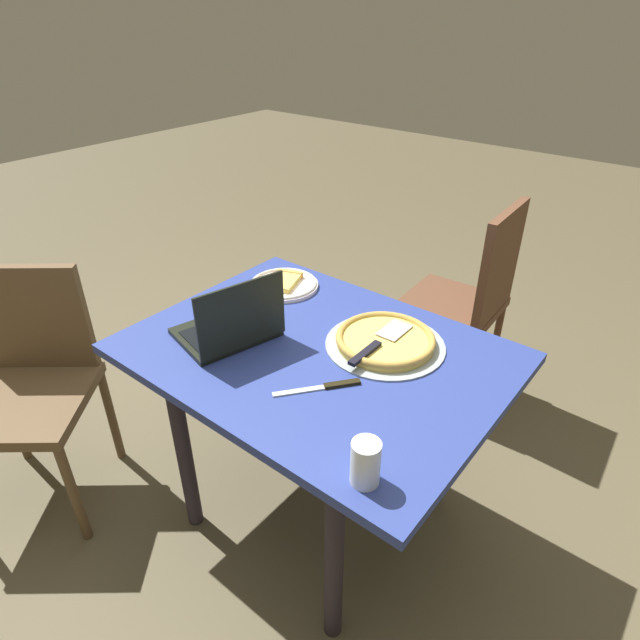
{
  "coord_description": "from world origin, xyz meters",
  "views": [
    {
      "loc": [
        0.87,
        -1.06,
        1.68
      ],
      "look_at": [
        0.0,
        0.02,
        0.84
      ],
      "focal_mm": 29.95,
      "sensor_mm": 36.0,
      "label": 1
    }
  ],
  "objects_px": {
    "pizza_plate": "(284,284)",
    "table_knife": "(326,387)",
    "chair_near": "(28,376)",
    "chair_far": "(469,295)",
    "laptop": "(231,327)",
    "drink_cup": "(365,462)",
    "pizza_tray": "(385,340)",
    "dining_table": "(317,374)"
  },
  "relations": [
    {
      "from": "pizza_plate",
      "to": "table_knife",
      "type": "relative_size",
      "value": 1.24
    },
    {
      "from": "chair_near",
      "to": "chair_far",
      "type": "xyz_separation_m",
      "value": [
        0.98,
        1.51,
        0.02
      ]
    },
    {
      "from": "laptop",
      "to": "table_knife",
      "type": "bearing_deg",
      "value": -0.77
    },
    {
      "from": "laptop",
      "to": "pizza_plate",
      "type": "height_order",
      "value": "laptop"
    },
    {
      "from": "table_knife",
      "to": "chair_near",
      "type": "relative_size",
      "value": 0.23
    },
    {
      "from": "laptop",
      "to": "drink_cup",
      "type": "bearing_deg",
      "value": -17.96
    },
    {
      "from": "laptop",
      "to": "pizza_tray",
      "type": "distance_m",
      "value": 0.49
    },
    {
      "from": "pizza_plate",
      "to": "chair_far",
      "type": "height_order",
      "value": "chair_far"
    },
    {
      "from": "drink_cup",
      "to": "pizza_tray",
      "type": "bearing_deg",
      "value": 118.05
    },
    {
      "from": "laptop",
      "to": "chair_near",
      "type": "distance_m",
      "value": 0.81
    },
    {
      "from": "dining_table",
      "to": "pizza_plate",
      "type": "xyz_separation_m",
      "value": [
        -0.36,
        0.24,
        0.11
      ]
    },
    {
      "from": "pizza_tray",
      "to": "table_knife",
      "type": "distance_m",
      "value": 0.28
    },
    {
      "from": "pizza_plate",
      "to": "chair_far",
      "type": "relative_size",
      "value": 0.27
    },
    {
      "from": "dining_table",
      "to": "pizza_tray",
      "type": "bearing_deg",
      "value": 43.82
    },
    {
      "from": "pizza_tray",
      "to": "table_knife",
      "type": "xyz_separation_m",
      "value": [
        -0.01,
        -0.28,
        -0.02
      ]
    },
    {
      "from": "pizza_tray",
      "to": "drink_cup",
      "type": "bearing_deg",
      "value": -61.95
    },
    {
      "from": "pizza_tray",
      "to": "chair_far",
      "type": "bearing_deg",
      "value": 95.26
    },
    {
      "from": "chair_far",
      "to": "laptop",
      "type": "bearing_deg",
      "value": -106.32
    },
    {
      "from": "dining_table",
      "to": "chair_near",
      "type": "bearing_deg",
      "value": -149.64
    },
    {
      "from": "table_knife",
      "to": "chair_far",
      "type": "distance_m",
      "value": 1.13
    },
    {
      "from": "pizza_plate",
      "to": "drink_cup",
      "type": "distance_m",
      "value": 0.97
    },
    {
      "from": "pizza_plate",
      "to": "table_knife",
      "type": "xyz_separation_m",
      "value": [
        0.5,
        -0.38,
        -0.01
      ]
    },
    {
      "from": "dining_table",
      "to": "table_knife",
      "type": "bearing_deg",
      "value": -43.04
    },
    {
      "from": "chair_near",
      "to": "table_knife",
      "type": "bearing_deg",
      "value": 20.79
    },
    {
      "from": "laptop",
      "to": "chair_far",
      "type": "bearing_deg",
      "value": 73.68
    },
    {
      "from": "laptop",
      "to": "chair_far",
      "type": "relative_size",
      "value": 0.36
    },
    {
      "from": "pizza_plate",
      "to": "chair_near",
      "type": "distance_m",
      "value": 0.97
    },
    {
      "from": "dining_table",
      "to": "drink_cup",
      "type": "relative_size",
      "value": 9.99
    },
    {
      "from": "table_knife",
      "to": "chair_near",
      "type": "distance_m",
      "value": 1.14
    },
    {
      "from": "pizza_tray",
      "to": "drink_cup",
      "type": "relative_size",
      "value": 3.3
    },
    {
      "from": "pizza_tray",
      "to": "laptop",
      "type": "bearing_deg",
      "value": -145.46
    },
    {
      "from": "pizza_plate",
      "to": "chair_near",
      "type": "xyz_separation_m",
      "value": [
        -0.55,
        -0.77,
        -0.24
      ]
    },
    {
      "from": "table_knife",
      "to": "drink_cup",
      "type": "bearing_deg",
      "value": -37.28
    },
    {
      "from": "pizza_tray",
      "to": "table_knife",
      "type": "bearing_deg",
      "value": -92.82
    },
    {
      "from": "table_knife",
      "to": "chair_far",
      "type": "height_order",
      "value": "chair_far"
    },
    {
      "from": "chair_near",
      "to": "chair_far",
      "type": "height_order",
      "value": "chair_far"
    },
    {
      "from": "pizza_tray",
      "to": "chair_near",
      "type": "bearing_deg",
      "value": -147.35
    },
    {
      "from": "laptop",
      "to": "pizza_tray",
      "type": "height_order",
      "value": "laptop"
    },
    {
      "from": "laptop",
      "to": "table_knife",
      "type": "distance_m",
      "value": 0.39
    },
    {
      "from": "laptop",
      "to": "chair_near",
      "type": "xyz_separation_m",
      "value": [
        -0.66,
        -0.4,
        -0.27
      ]
    },
    {
      "from": "dining_table",
      "to": "chair_far",
      "type": "distance_m",
      "value": 0.99
    },
    {
      "from": "chair_near",
      "to": "dining_table",
      "type": "bearing_deg",
      "value": 30.36
    }
  ]
}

